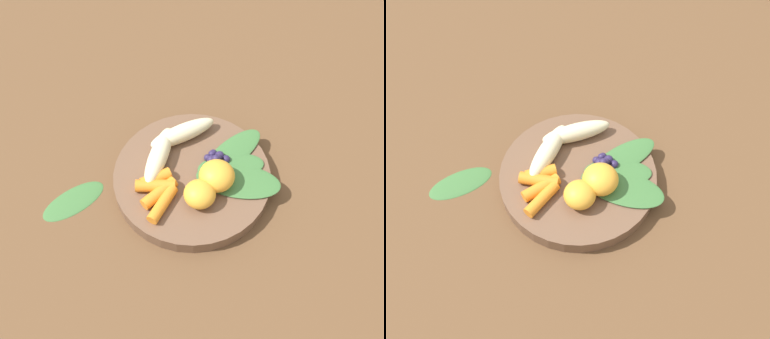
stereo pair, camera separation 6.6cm
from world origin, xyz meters
TOP-DOWN VIEW (x-y plane):
  - ground_plane at (0.00, 0.00)m, footprint 2.40×2.40m
  - bowl at (0.00, 0.00)m, footprint 0.24×0.24m
  - banana_peeled_left at (0.05, 0.02)m, footprint 0.08×0.11m
  - banana_peeled_right at (0.06, -0.04)m, footprint 0.06×0.11m
  - orange_segment_near at (-0.04, -0.01)m, footprint 0.05×0.05m
  - orange_segment_far at (-0.04, 0.03)m, footprint 0.05×0.05m
  - carrot_front at (0.03, 0.05)m, footprint 0.03×0.05m
  - carrot_mid_left at (0.02, 0.06)m, footprint 0.05×0.05m
  - carrot_mid_right at (0.01, 0.06)m, footprint 0.02×0.06m
  - carrot_rear at (-0.01, 0.07)m, footprint 0.03×0.06m
  - blueberry_pile at (-0.01, -0.04)m, footprint 0.05×0.04m
  - kale_leaf_left at (-0.06, -0.04)m, footprint 0.14×0.12m
  - kale_leaf_right at (-0.03, -0.05)m, footprint 0.10×0.11m
  - kale_leaf_rear at (-0.02, -0.07)m, footprint 0.05×0.12m
  - kale_leaf_stray at (0.11, 0.15)m, footprint 0.06×0.11m

SIDE VIEW (x-z plane):
  - ground_plane at x=0.00m, z-range 0.00..0.00m
  - kale_leaf_stray at x=0.11m, z-range 0.00..0.01m
  - bowl at x=0.00m, z-range 0.00..0.02m
  - kale_leaf_left at x=-0.06m, z-range 0.02..0.03m
  - kale_leaf_right at x=-0.03m, z-range 0.02..0.03m
  - kale_leaf_rear at x=-0.02m, z-range 0.02..0.03m
  - blueberry_pile at x=-0.01m, z-range 0.02..0.04m
  - carrot_rear at x=-0.01m, z-range 0.02..0.04m
  - carrot_mid_right at x=0.01m, z-range 0.02..0.04m
  - carrot_front at x=0.03m, z-range 0.02..0.04m
  - carrot_mid_left at x=0.02m, z-range 0.02..0.04m
  - banana_peeled_left at x=0.05m, z-range 0.02..0.05m
  - banana_peeled_right at x=0.06m, z-range 0.02..0.05m
  - orange_segment_far at x=-0.04m, z-range 0.02..0.06m
  - orange_segment_near at x=-0.04m, z-range 0.02..0.06m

